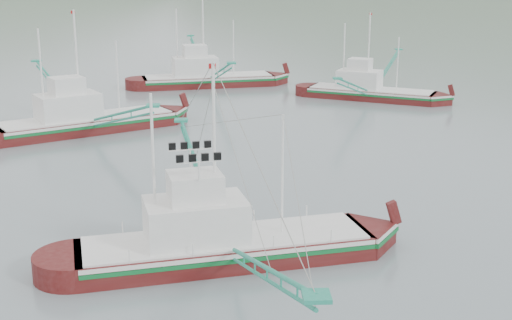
{
  "coord_description": "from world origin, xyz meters",
  "views": [
    {
      "loc": [
        -1.95,
        -33.89,
        14.31
      ],
      "look_at": [
        0.0,
        6.0,
        3.2
      ],
      "focal_mm": 50.0,
      "sensor_mm": 36.0,
      "label": 1
    }
  ],
  "objects_px": {
    "main_boat": "(222,225)",
    "bg_boat_right": "(371,80)",
    "bg_boat_far": "(207,70)",
    "bg_boat_left": "(84,105)"
  },
  "relations": [
    {
      "from": "main_boat",
      "to": "bg_boat_far",
      "type": "height_order",
      "value": "bg_boat_far"
    },
    {
      "from": "bg_boat_right",
      "to": "bg_boat_left",
      "type": "bearing_deg",
      "value": -126.89
    },
    {
      "from": "bg_boat_right",
      "to": "main_boat",
      "type": "bearing_deg",
      "value": -84.13
    },
    {
      "from": "main_boat",
      "to": "bg_boat_right",
      "type": "height_order",
      "value": "main_boat"
    },
    {
      "from": "main_boat",
      "to": "bg_boat_right",
      "type": "bearing_deg",
      "value": 57.17
    },
    {
      "from": "main_boat",
      "to": "bg_boat_far",
      "type": "relative_size",
      "value": 0.93
    },
    {
      "from": "main_boat",
      "to": "bg_boat_right",
      "type": "distance_m",
      "value": 45.48
    },
    {
      "from": "bg_boat_left",
      "to": "bg_boat_far",
      "type": "xyz_separation_m",
      "value": [
        10.17,
        23.23,
        -0.44
      ]
    },
    {
      "from": "bg_boat_left",
      "to": "bg_boat_far",
      "type": "height_order",
      "value": "bg_boat_far"
    },
    {
      "from": "bg_boat_right",
      "to": "bg_boat_left",
      "type": "xyz_separation_m",
      "value": [
        -27.94,
        -13.93,
        0.31
      ]
    }
  ]
}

